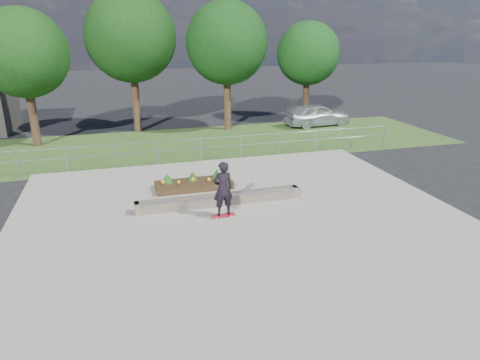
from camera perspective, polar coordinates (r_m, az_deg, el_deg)
name	(u,v)px	position (r m, az deg, el deg)	size (l,w,h in m)	color
ground	(247,228)	(13.81, 0.94, -6.38)	(120.00, 120.00, 0.00)	black
grass_verge	(189,144)	(23.93, -6.82, 4.77)	(30.00, 8.00, 0.02)	#314F1F
concrete_slab	(247,227)	(13.80, 0.94, -6.27)	(15.00, 15.00, 0.06)	gray
fence	(201,147)	(20.41, -5.24, 4.47)	(20.06, 0.06, 1.20)	#92949B
tree_far_left	(23,53)	(25.28, -26.94, 14.81)	(4.55, 4.55, 7.15)	#332014
tree_mid_left	(131,37)	(26.90, -14.36, 18.01)	(5.25, 5.25, 8.25)	#372116
tree_mid_right	(227,43)	(26.73, -1.76, 17.76)	(4.90, 4.90, 7.70)	#382316
tree_far_right	(308,54)	(30.20, 9.06, 16.30)	(4.20, 4.20, 6.60)	black
grind_ledge	(220,200)	(15.32, -2.68, -2.62)	(6.00, 0.44, 0.43)	brown
planter_bed	(194,183)	(17.09, -6.20, -0.41)	(3.00, 1.20, 0.61)	black
skateboarder	(223,189)	(14.03, -2.29, -1.21)	(0.80, 0.50, 1.95)	white
parked_car	(317,115)	(28.75, 10.21, 8.57)	(1.75, 4.34, 1.48)	#B4B9BF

